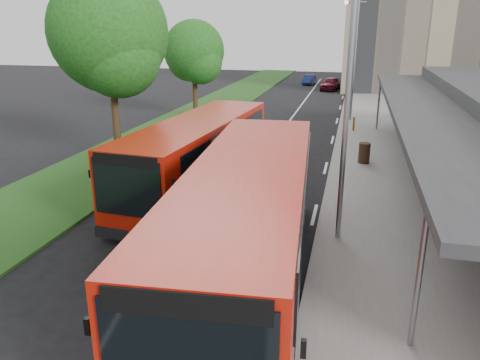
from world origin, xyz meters
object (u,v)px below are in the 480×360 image
object	(u,v)px
tree_far	(194,55)
litter_bin	(364,153)
bollard	(354,124)
car_near	(330,84)
lamp_post_far	(354,53)
bus_main	(248,225)
bus_second	(198,157)
tree_mid	(110,41)
lamp_post_near	(345,90)
car_far	(309,80)

from	to	relation	value
tree_far	litter_bin	size ratio (longest dim) A/B	7.11
bollard	car_near	distance (m)	21.12
lamp_post_far	bus_main	size ratio (longest dim) A/B	0.68
bus_main	bus_second	size ratio (longest dim) A/B	1.10
tree_mid	lamp_post_far	size ratio (longest dim) A/B	1.12
litter_bin	bus_main	bearing A→B (deg)	-104.12
tree_mid	lamp_post_far	distance (m)	17.11
bus_second	litter_bin	xyz separation A→B (m)	(6.51, 5.63, -0.89)
car_near	bus_main	bearing A→B (deg)	-80.08
tree_mid	car_near	world-z (taller)	tree_mid
lamp_post_near	lamp_post_far	xyz separation A→B (m)	(0.00, 20.00, 0.00)
litter_bin	car_near	world-z (taller)	car_near
tree_far	car_near	xyz separation A→B (m)	(8.82, 18.16, -3.82)
bollard	car_near	xyz separation A→B (m)	(-2.66, 20.95, 0.09)
tree_far	lamp_post_near	size ratio (longest dim) A/B	0.87
car_near	litter_bin	bearing A→B (deg)	-73.87
tree_mid	car_near	xyz separation A→B (m)	(8.82, 30.16, -5.13)
car_far	bus_main	bearing A→B (deg)	-81.77
lamp_post_near	car_near	xyz separation A→B (m)	(-2.31, 37.21, -4.05)
tree_mid	car_near	distance (m)	31.84
tree_mid	tree_far	distance (m)	12.07
car_far	litter_bin	bearing A→B (deg)	-75.27
lamp_post_near	car_far	size ratio (longest dim) A/B	2.51
bus_main	car_far	world-z (taller)	bus_main
car_near	car_far	distance (m)	5.31
lamp_post_far	bus_main	bearing A→B (deg)	-95.15
bus_second	car_far	bearing A→B (deg)	93.80
bus_main	bus_second	distance (m)	7.28
bus_main	bollard	bearing A→B (deg)	78.28
bus_main	car_near	world-z (taller)	bus_main
tree_mid	lamp_post_near	world-z (taller)	tree_mid
tree_far	car_near	distance (m)	20.55
bus_second	car_near	world-z (taller)	bus_second
bus_second	car_far	xyz separation A→B (m)	(0.58, 38.59, -1.00)
litter_bin	bollard	size ratio (longest dim) A/B	1.14
litter_bin	car_near	distance (m)	28.57
lamp_post_far	bus_second	xyz separation A→B (m)	(-5.58, -16.81, -3.19)
lamp_post_far	bollard	size ratio (longest dim) A/B	9.35
bus_main	bus_second	xyz separation A→B (m)	(-3.49, 6.39, -0.15)
litter_bin	lamp_post_near	bearing A→B (deg)	-96.05
tree_mid	car_far	world-z (taller)	tree_mid
tree_far	car_near	size ratio (longest dim) A/B	1.76
bus_second	litter_bin	size ratio (longest dim) A/B	10.93
bus_main	bus_second	world-z (taller)	bus_main
tree_mid	lamp_post_near	xyz separation A→B (m)	(11.13, -7.05, -1.09)
lamp_post_near	lamp_post_far	size ratio (longest dim) A/B	1.00
lamp_post_far	car_near	distance (m)	17.83
litter_bin	bollard	world-z (taller)	litter_bin
bus_second	litter_bin	world-z (taller)	bus_second
bollard	car_near	bearing A→B (deg)	97.24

